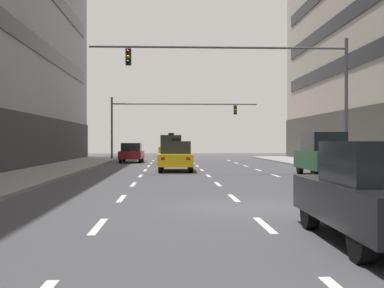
{
  "coord_description": "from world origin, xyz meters",
  "views": [
    {
      "loc": [
        -1.96,
        -13.34,
        1.72
      ],
      "look_at": [
        -0.27,
        24.22,
        1.53
      ],
      "focal_mm": 47.44,
      "sensor_mm": 36.0,
      "label": 1
    }
  ],
  "objects_px": {
    "traffic_signal_0": "(265,76)",
    "car_parked_2": "(376,167)",
    "car_driving_1": "(132,153)",
    "car_driving_3": "(382,193)",
    "taxi_driving_2": "(171,149)",
    "traffic_signal_1": "(163,115)",
    "car_parked_3": "(323,154)",
    "taxi_driving_0": "(176,156)"
  },
  "relations": [
    {
      "from": "taxi_driving_2",
      "to": "traffic_signal_0",
      "type": "xyz_separation_m",
      "value": [
        4.77,
        -16.28,
        3.99
      ]
    },
    {
      "from": "car_driving_1",
      "to": "traffic_signal_1",
      "type": "distance_m",
      "value": 6.45
    },
    {
      "from": "taxi_driving_2",
      "to": "car_parked_3",
      "type": "bearing_deg",
      "value": -66.09
    },
    {
      "from": "taxi_driving_2",
      "to": "car_driving_3",
      "type": "distance_m",
      "value": 33.89
    },
    {
      "from": "taxi_driving_0",
      "to": "car_driving_1",
      "type": "relative_size",
      "value": 1.09
    },
    {
      "from": "taxi_driving_2",
      "to": "car_parked_2",
      "type": "relative_size",
      "value": 1.11
    },
    {
      "from": "car_driving_1",
      "to": "traffic_signal_1",
      "type": "height_order",
      "value": "traffic_signal_1"
    },
    {
      "from": "taxi_driving_0",
      "to": "car_driving_3",
      "type": "height_order",
      "value": "taxi_driving_0"
    },
    {
      "from": "car_parked_3",
      "to": "car_driving_1",
      "type": "bearing_deg",
      "value": 123.07
    },
    {
      "from": "taxi_driving_2",
      "to": "taxi_driving_0",
      "type": "bearing_deg",
      "value": -89.03
    },
    {
      "from": "taxi_driving_0",
      "to": "car_parked_3",
      "type": "distance_m",
      "value": 8.44
    },
    {
      "from": "car_driving_1",
      "to": "taxi_driving_2",
      "type": "bearing_deg",
      "value": 8.21
    },
    {
      "from": "car_parked_2",
      "to": "car_parked_3",
      "type": "bearing_deg",
      "value": 90.0
    },
    {
      "from": "car_driving_3",
      "to": "car_parked_2",
      "type": "distance_m",
      "value": 10.94
    },
    {
      "from": "car_driving_3",
      "to": "traffic_signal_1",
      "type": "xyz_separation_m",
      "value": [
        -4.14,
        38.13,
        3.32
      ]
    },
    {
      "from": "taxi_driving_0",
      "to": "taxi_driving_2",
      "type": "height_order",
      "value": "taxi_driving_2"
    },
    {
      "from": "car_driving_3",
      "to": "taxi_driving_2",
      "type": "bearing_deg",
      "value": 95.79
    },
    {
      "from": "traffic_signal_0",
      "to": "taxi_driving_2",
      "type": "bearing_deg",
      "value": 106.32
    },
    {
      "from": "taxi_driving_2",
      "to": "traffic_signal_1",
      "type": "relative_size",
      "value": 0.35
    },
    {
      "from": "car_driving_1",
      "to": "car_parked_2",
      "type": "xyz_separation_m",
      "value": [
        10.78,
        -23.12,
        -0.01
      ]
    },
    {
      "from": "taxi_driving_2",
      "to": "car_driving_3",
      "type": "height_order",
      "value": "taxi_driving_2"
    },
    {
      "from": "taxi_driving_0",
      "to": "car_parked_3",
      "type": "xyz_separation_m",
      "value": [
        7.33,
        -4.18,
        0.23
      ]
    },
    {
      "from": "car_driving_3",
      "to": "car_parked_2",
      "type": "relative_size",
      "value": 1.11
    },
    {
      "from": "car_parked_2",
      "to": "car_parked_3",
      "type": "distance_m",
      "value": 6.57
    },
    {
      "from": "taxi_driving_0",
      "to": "traffic_signal_0",
      "type": "bearing_deg",
      "value": -37.0
    },
    {
      "from": "car_driving_1",
      "to": "car_parked_2",
      "type": "relative_size",
      "value": 1.02
    },
    {
      "from": "car_driving_3",
      "to": "car_parked_2",
      "type": "bearing_deg",
      "value": 67.83
    },
    {
      "from": "car_driving_3",
      "to": "traffic_signal_0",
      "type": "xyz_separation_m",
      "value": [
        1.35,
        17.44,
        4.25
      ]
    },
    {
      "from": "taxi_driving_0",
      "to": "traffic_signal_0",
      "type": "height_order",
      "value": "traffic_signal_0"
    },
    {
      "from": "traffic_signal_0",
      "to": "traffic_signal_1",
      "type": "bearing_deg",
      "value": 104.85
    },
    {
      "from": "taxi_driving_0",
      "to": "car_driving_3",
      "type": "distance_m",
      "value": 21.12
    },
    {
      "from": "taxi_driving_0",
      "to": "car_driving_1",
      "type": "distance_m",
      "value": 12.85
    },
    {
      "from": "car_driving_1",
      "to": "car_parked_3",
      "type": "bearing_deg",
      "value": -56.93
    },
    {
      "from": "taxi_driving_2",
      "to": "car_driving_3",
      "type": "bearing_deg",
      "value": -84.21
    },
    {
      "from": "traffic_signal_1",
      "to": "car_driving_1",
      "type": "bearing_deg",
      "value": -117.29
    },
    {
      "from": "car_driving_1",
      "to": "taxi_driving_0",
      "type": "bearing_deg",
      "value": -74.43
    },
    {
      "from": "car_driving_3",
      "to": "traffic_signal_0",
      "type": "distance_m",
      "value": 18.0
    },
    {
      "from": "car_driving_1",
      "to": "traffic_signal_1",
      "type": "bearing_deg",
      "value": 62.71
    },
    {
      "from": "taxi_driving_2",
      "to": "traffic_signal_1",
      "type": "height_order",
      "value": "traffic_signal_1"
    },
    {
      "from": "traffic_signal_0",
      "to": "car_driving_1",
      "type": "bearing_deg",
      "value": 116.84
    },
    {
      "from": "car_parked_3",
      "to": "taxi_driving_0",
      "type": "bearing_deg",
      "value": 150.33
    },
    {
      "from": "traffic_signal_0",
      "to": "car_parked_2",
      "type": "bearing_deg",
      "value": -69.18
    }
  ]
}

